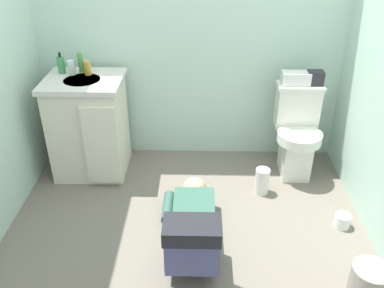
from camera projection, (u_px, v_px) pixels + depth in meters
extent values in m
cube|color=#6D655A|center=(187.00, 223.00, 2.98)|extent=(3.01, 2.96, 0.04)
cube|color=#B2D3C2|center=(190.00, 18.00, 3.25)|extent=(2.67, 0.08, 2.40)
cube|color=silver|center=(295.00, 154.00, 3.41)|extent=(0.22, 0.30, 0.38)
cylinder|color=silver|center=(299.00, 137.00, 3.26)|extent=(0.35, 0.35, 0.08)
cube|color=silver|center=(297.00, 107.00, 3.34)|extent=(0.34, 0.17, 0.34)
cube|color=silver|center=(300.00, 86.00, 3.25)|extent=(0.36, 0.19, 0.03)
cube|color=silver|center=(90.00, 128.00, 3.37)|extent=(0.56, 0.48, 0.78)
cube|color=silver|center=(83.00, 81.00, 3.16)|extent=(0.60, 0.52, 0.04)
cylinder|color=silver|center=(82.00, 83.00, 3.15)|extent=(0.28, 0.28, 0.05)
cube|color=silver|center=(101.00, 146.00, 3.15)|extent=(0.26, 0.03, 0.66)
cylinder|color=silver|center=(86.00, 66.00, 3.25)|extent=(0.02, 0.02, 0.10)
cube|color=#33594C|center=(194.00, 219.00, 2.85)|extent=(0.29, 0.52, 0.17)
sphere|color=tan|center=(195.00, 190.00, 3.13)|extent=(0.19, 0.19, 0.19)
cube|color=#4D517C|center=(193.00, 246.00, 2.49)|extent=(0.31, 0.28, 0.20)
cube|color=#4D517C|center=(192.00, 248.00, 2.31)|extent=(0.31, 0.12, 0.32)
cube|color=black|center=(192.00, 230.00, 2.19)|extent=(0.31, 0.19, 0.09)
cylinder|color=#33594C|center=(168.00, 207.00, 3.01)|extent=(0.08, 0.30, 0.08)
cube|color=silver|center=(296.00, 78.00, 3.21)|extent=(0.22, 0.11, 0.10)
cube|color=#26262D|center=(315.00, 78.00, 3.21)|extent=(0.12, 0.09, 0.11)
cylinder|color=#3C8F53|center=(61.00, 65.00, 3.22)|extent=(0.06, 0.06, 0.13)
cylinder|color=black|center=(59.00, 55.00, 3.18)|extent=(0.02, 0.02, 0.04)
cylinder|color=silver|center=(71.00, 68.00, 3.20)|extent=(0.06, 0.06, 0.11)
cylinder|color=#519C4A|center=(81.00, 63.00, 3.24)|extent=(0.04, 0.04, 0.16)
cylinder|color=gold|center=(88.00, 68.00, 3.20)|extent=(0.05, 0.05, 0.10)
cylinder|color=gray|center=(368.00, 286.00, 2.30)|extent=(0.21, 0.21, 0.26)
cylinder|color=white|center=(262.00, 181.00, 3.21)|extent=(0.11, 0.11, 0.21)
cylinder|color=white|center=(342.00, 221.00, 2.89)|extent=(0.11, 0.11, 0.10)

